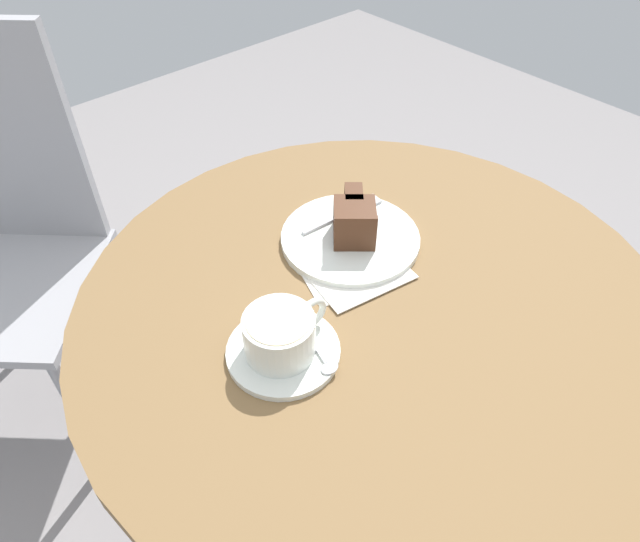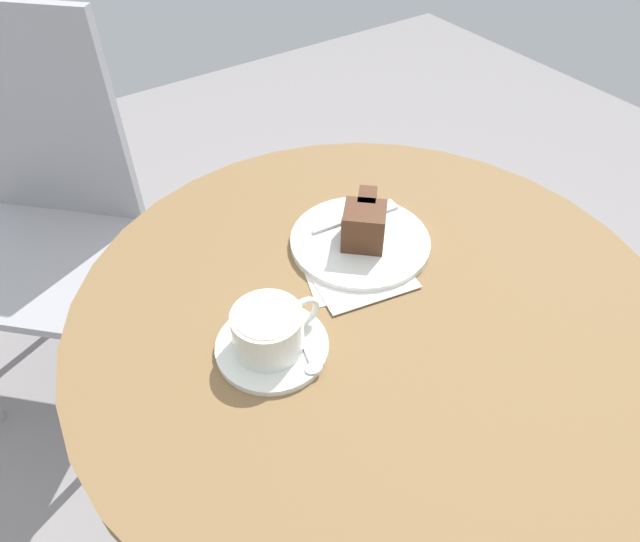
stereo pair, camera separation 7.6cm
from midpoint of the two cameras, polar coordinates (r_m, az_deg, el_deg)
The scene contains 9 objects.
ground_plane at distance 1.38m, azimuth 1.67°, elevation -23.37°, with size 4.40×4.40×0.01m, color gray.
cafe_table at distance 0.86m, azimuth 2.47°, elevation -7.90°, with size 0.82×0.82×0.70m.
saucer at distance 0.72m, azimuth -6.75°, elevation -8.13°, with size 0.14×0.14×0.01m.
coffee_cup at distance 0.69m, azimuth -7.10°, elevation -6.40°, with size 0.12×0.09×0.06m.
teaspoon at distance 0.70m, azimuth -3.27°, elevation -8.12°, with size 0.04×0.10×0.00m.
cake_plate at distance 0.86m, azimuth 0.52°, elevation 3.17°, with size 0.21×0.21×0.01m.
cake_slice at distance 0.84m, azimuth 0.86°, elevation 5.02°, with size 0.10×0.10×0.06m.
fork at distance 0.90m, azimuth 0.67°, elevation 5.94°, with size 0.15×0.03×0.00m.
napkin at distance 0.82m, azimuth 0.32°, elevation 0.75°, with size 0.19×0.19×0.00m.
Camera 1 is at (-0.41, -0.35, 1.26)m, focal length 32.00 mm.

